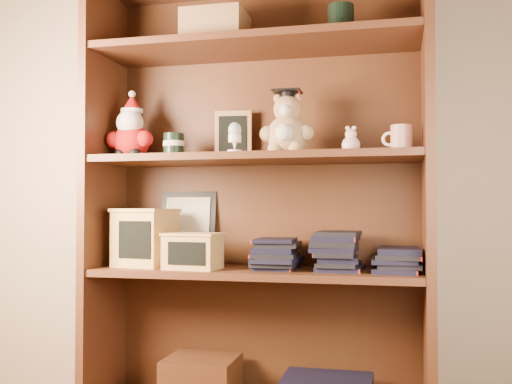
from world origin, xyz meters
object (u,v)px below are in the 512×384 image
grad_teddy_bear (287,129)px  treats_box (145,237)px  bookcase (259,204)px  teacher_mug (401,139)px

grad_teddy_bear → treats_box: bearing=179.3°
bookcase → teacher_mug: size_ratio=15.73×
bookcase → treats_box: bookcase is taller
treats_box → grad_teddy_bear: bearing=-0.7°
bookcase → treats_box: bearing=-172.9°
bookcase → treats_box: 0.44m
grad_teddy_bear → treats_box: 0.65m
grad_teddy_bear → treats_box: grad_teddy_bear is taller
treats_box → bookcase: bearing=7.1°
bookcase → teacher_mug: bookcase is taller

